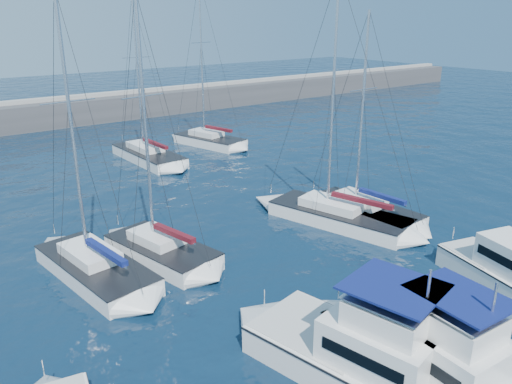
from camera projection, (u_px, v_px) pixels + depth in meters
ground at (343, 329)px, 21.78m from camera, size 220.00×220.00×0.00m
breakwater at (32, 119)px, 60.68m from camera, size 160.00×6.00×4.45m
motor_yacht_port_inner at (366, 353)px, 18.43m from camera, size 5.43×8.89×4.69m
motor_yacht_stbd_inner at (429, 361)px, 18.01m from camera, size 3.71×8.40×4.69m
motor_yacht_stbd_outer at (501, 269)px, 24.91m from camera, size 3.97×6.17×3.20m
sailboat_mid_b at (95, 268)px, 25.92m from camera, size 4.11×8.42×14.53m
sailboat_mid_c at (162, 250)px, 27.85m from camera, size 4.34×7.39×14.45m
sailboat_mid_d at (339, 216)px, 32.70m from camera, size 5.49×9.78×15.73m
sailboat_mid_e at (364, 211)px, 33.48m from camera, size 3.61×7.96×13.62m
sailboat_back_b at (148, 155)px, 46.90m from camera, size 3.50×9.46×15.06m
sailboat_back_c at (210, 140)px, 52.49m from camera, size 4.95×8.41×16.72m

